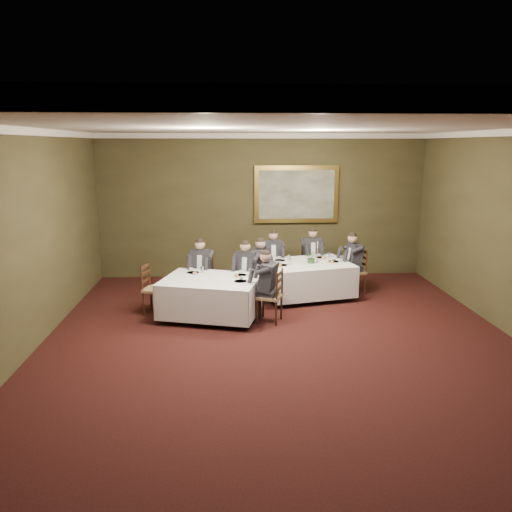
{
  "coord_description": "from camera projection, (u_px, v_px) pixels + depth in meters",
  "views": [
    {
      "loc": [
        -0.88,
        -7.22,
        3.25
      ],
      "look_at": [
        -0.32,
        2.1,
        1.15
      ],
      "focal_mm": 35.0,
      "sensor_mm": 36.0,
      "label": 1
    }
  ],
  "objects": [
    {
      "name": "chair_main_backright",
      "position": [
        311.0,
        272.0,
        11.8
      ],
      "size": [
        0.46,
        0.44,
        1.0
      ],
      "rotation": [
        0.0,
        0.0,
        3.19
      ],
      "color": "olive",
      "rests_on": "ground"
    },
    {
      "name": "chair_sec_endright",
      "position": [
        270.0,
        307.0,
        9.29
      ],
      "size": [
        0.55,
        0.56,
        1.0
      ],
      "rotation": [
        0.0,
        0.0,
        1.2
      ],
      "color": "olive",
      "rests_on": "ground"
    },
    {
      "name": "chair_sec_backright",
      "position": [
        247.0,
        291.0,
        10.31
      ],
      "size": [
        0.56,
        0.55,
        1.0
      ],
      "rotation": [
        0.0,
        0.0,
        2.78
      ],
      "color": "olive",
      "rests_on": "ground"
    },
    {
      "name": "diner_main_backleft",
      "position": [
        272.0,
        266.0,
        11.47
      ],
      "size": [
        0.45,
        0.52,
        1.35
      ],
      "rotation": [
        0.0,
        0.0,
        3.26
      ],
      "color": "black",
      "rests_on": "chair_main_backleft"
    },
    {
      "name": "chair_main_endright",
      "position": [
        355.0,
        280.0,
        11.11
      ],
      "size": [
        0.48,
        0.5,
        1.0
      ],
      "rotation": [
        0.0,
        0.0,
        1.72
      ],
      "color": "olive",
      "rests_on": "ground"
    },
    {
      "name": "chair_main_backleft",
      "position": [
        272.0,
        275.0,
        11.54
      ],
      "size": [
        0.49,
        0.47,
        1.0
      ],
      "rotation": [
        0.0,
        0.0,
        3.26
      ],
      "color": "olive",
      "rests_on": "ground"
    },
    {
      "name": "candlestick",
      "position": [
        317.0,
        254.0,
        10.71
      ],
      "size": [
        0.07,
        0.07,
        0.47
      ],
      "color": "#A68532",
      "rests_on": "table_main"
    },
    {
      "name": "diner_sec_backright",
      "position": [
        247.0,
        280.0,
        10.25
      ],
      "size": [
        0.54,
        0.59,
        1.35
      ],
      "rotation": [
        0.0,
        0.0,
        2.78
      ],
      "color": "black",
      "rests_on": "chair_sec_backright"
    },
    {
      "name": "ceiling",
      "position": [
        288.0,
        126.0,
        7.02
      ],
      "size": [
        8.0,
        10.0,
        0.1
      ],
      "primitive_type": "cube",
      "color": "silver",
      "rests_on": "back_wall"
    },
    {
      "name": "place_setting_table_main",
      "position": [
        282.0,
        258.0,
        10.94
      ],
      "size": [
        0.33,
        0.31,
        0.14
      ],
      "color": "white",
      "rests_on": "table_main"
    },
    {
      "name": "painting",
      "position": [
        296.0,
        194.0,
        12.2
      ],
      "size": [
        2.06,
        0.09,
        1.4
      ],
      "color": "gold",
      "rests_on": "back_wall"
    },
    {
      "name": "place_setting_table_second",
      "position": [
        196.0,
        270.0,
        9.9
      ],
      "size": [
        0.33,
        0.31,
        0.14
      ],
      "color": "white",
      "rests_on": "table_second"
    },
    {
      "name": "diner_sec_backleft",
      "position": [
        202.0,
        278.0,
        10.45
      ],
      "size": [
        0.49,
        0.55,
        1.35
      ],
      "rotation": [
        0.0,
        0.0,
        2.93
      ],
      "color": "black",
      "rests_on": "chair_sec_backleft"
    },
    {
      "name": "chair_sec_endleft",
      "position": [
        155.0,
        299.0,
        9.75
      ],
      "size": [
        0.51,
        0.53,
        1.0
      ],
      "rotation": [
        0.0,
        0.0,
        -1.81
      ],
      "color": "olive",
      "rests_on": "ground"
    },
    {
      "name": "ground",
      "position": [
        285.0,
        357.0,
        7.79
      ],
      "size": [
        10.0,
        10.0,
        0.0
      ],
      "primitive_type": "plane",
      "color": "black",
      "rests_on": "ground"
    },
    {
      "name": "front_wall",
      "position": [
        402.0,
        445.0,
        2.54
      ],
      "size": [
        8.0,
        0.1,
        3.5
      ],
      "primitive_type": "cube",
      "color": "#38321C",
      "rests_on": "ground"
    },
    {
      "name": "centerpiece",
      "position": [
        312.0,
        257.0,
        10.62
      ],
      "size": [
        0.26,
        0.22,
        0.28
      ],
      "primitive_type": "imported",
      "rotation": [
        0.0,
        0.0,
        0.02
      ],
      "color": "#2D5926",
      "rests_on": "table_main"
    },
    {
      "name": "diner_main_backright",
      "position": [
        311.0,
        263.0,
        11.74
      ],
      "size": [
        0.43,
        0.5,
        1.35
      ],
      "rotation": [
        0.0,
        0.0,
        3.19
      ],
      "color": "black",
      "rests_on": "chair_main_backright"
    },
    {
      "name": "chair_sec_backleft",
      "position": [
        202.0,
        288.0,
        10.51
      ],
      "size": [
        0.52,
        0.5,
        1.0
      ],
      "rotation": [
        0.0,
        0.0,
        2.93
      ],
      "color": "olive",
      "rests_on": "ground"
    },
    {
      "name": "diner_main_endleft",
      "position": [
        256.0,
        278.0,
        10.44
      ],
      "size": [
        0.49,
        0.43,
        1.35
      ],
      "rotation": [
        0.0,
        0.0,
        -1.53
      ],
      "color": "black",
      "rests_on": "chair_main_endleft"
    },
    {
      "name": "crown_molding",
      "position": [
        288.0,
        130.0,
        7.04
      ],
      "size": [
        8.0,
        10.0,
        0.12
      ],
      "color": "white",
      "rests_on": "back_wall"
    },
    {
      "name": "back_wall",
      "position": [
        262.0,
        206.0,
        12.28
      ],
      "size": [
        8.0,
        0.1,
        3.5
      ],
      "primitive_type": "cube",
      "color": "#38321C",
      "rests_on": "ground"
    },
    {
      "name": "chair_main_endleft",
      "position": [
        256.0,
        288.0,
        10.48
      ],
      "size": [
        0.44,
        0.45,
        1.0
      ],
      "rotation": [
        0.0,
        0.0,
        -1.53
      ],
      "color": "olive",
      "rests_on": "ground"
    },
    {
      "name": "left_wall",
      "position": [
        10.0,
        251.0,
        7.18
      ],
      "size": [
        0.1,
        10.0,
        3.5
      ],
      "primitive_type": "cube",
      "color": "#38321C",
      "rests_on": "ground"
    },
    {
      "name": "table_second",
      "position": [
        211.0,
        295.0,
        9.49
      ],
      "size": [
        2.1,
        1.8,
        0.67
      ],
      "rotation": [
        0.0,
        0.0,
        -0.27
      ],
      "color": "black",
      "rests_on": "ground"
    },
    {
      "name": "diner_main_endright",
      "position": [
        355.0,
        270.0,
        11.06
      ],
      "size": [
        0.54,
        0.47,
        1.35
      ],
      "rotation": [
        0.0,
        0.0,
        1.72
      ],
      "color": "black",
      "rests_on": "chair_main_endright"
    },
    {
      "name": "diner_sec_endright",
      "position": [
        269.0,
        295.0,
        9.25
      ],
      "size": [
        0.59,
        0.55,
        1.35
      ],
      "rotation": [
        0.0,
        0.0,
        1.2
      ],
      "color": "black",
      "rests_on": "chair_sec_endright"
    },
    {
      "name": "table_main",
      "position": [
        307.0,
        277.0,
        10.76
      ],
      "size": [
        2.07,
        1.75,
        0.67
      ],
      "rotation": [
        0.0,
        0.0,
        0.23
      ],
      "color": "black",
      "rests_on": "ground"
    }
  ]
}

